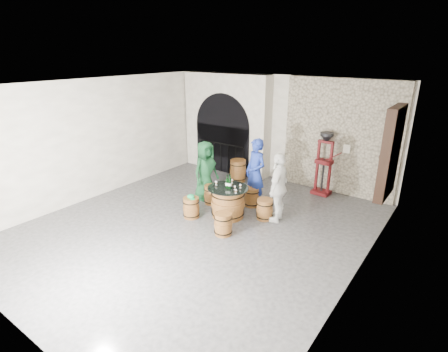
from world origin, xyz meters
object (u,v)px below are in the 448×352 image
Objects in this scene: side_barrel at (238,171)px; barrel_stool_far at (252,197)px; person_green at (206,171)px; barrel_stool_left at (212,194)px; barrel_stool_near_right at (223,224)px; barrel_table at (228,202)px; wine_bottle_left at (227,183)px; wine_bottle_center at (230,183)px; wine_bottle_right at (230,182)px; corking_press at (324,159)px; person_blue at (256,173)px; barrel_stool_near_left at (191,208)px; person_white at (279,187)px; barrel_stool_right at (265,209)px.

barrel_stool_far is at bearing -44.89° from side_barrel.
barrel_stool_left is at bearing -108.76° from person_green.
barrel_stool_near_right is (1.24, -1.17, 0.00)m from barrel_stool_left.
barrel_table is 0.52m from wine_bottle_left.
wine_bottle_center is 0.09m from wine_bottle_right.
barrel_table is at bearing -111.18° from corking_press.
barrel_table is at bearing -77.64° from person_blue.
barrel_stool_far is at bearing 27.88° from barrel_stool_left.
wine_bottle_center reaches higher than side_barrel.
barrel_stool_left is 1.00× the size of barrel_stool_near_right.
side_barrel is (-1.32, 1.32, 0.09)m from barrel_stool_far.
side_barrel is (-0.38, 1.82, 0.09)m from barrel_stool_left.
corking_press is at bearing 77.60° from person_blue.
wine_bottle_center is (-0.37, 0.77, 0.64)m from barrel_stool_near_right.
barrel_stool_near_right is at bearing -11.41° from barrel_stool_near_left.
barrel_stool_far is 1.13m from wine_bottle_left.
person_blue is 2.61× the size of side_barrel.
wine_bottle_left is (-1.07, -0.58, 0.06)m from person_white.
corking_press is at bearing 12.33° from side_barrel.
person_white is at bearing 27.50° from barrel_table.
corking_press is (1.30, 2.69, 0.14)m from wine_bottle_right.
person_blue is 1.05m from wine_bottle_left.
barrel_stool_left and barrel_stool_near_right have the same top height.
person_blue reaches higher than corking_press.
wine_bottle_right is (0.02, 0.09, 0.00)m from wine_bottle_left.
wine_bottle_left is (-0.01, -0.03, 0.52)m from barrel_table.
barrel_table is 1.28m from person_white.
barrel_stool_near_left is 1.58× the size of wine_bottle_left.
barrel_stool_near_right is at bearing -63.77° from wine_bottle_right.
person_green is (-0.42, 1.09, 0.56)m from barrel_stool_near_left.
barrel_stool_far is at bearing -77.64° from person_blue.
wine_bottle_center is (0.07, 0.01, 0.00)m from wine_bottle_left.
side_barrel reaches higher than barrel_stool_near_left.
wine_bottle_right is (-0.78, -0.35, 0.64)m from barrel_stool_right.
corking_press reaches higher than barrel_table.
barrel_stool_near_left is 0.29× the size of corking_press.
barrel_stool_right is 1.12m from wine_bottle_left.
wine_bottle_center reaches higher than barrel_stool_left.
person_white is at bearing 27.50° from barrel_stool_right.
wine_bottle_left reaches higher than barrel_stool_right.
person_blue reaches higher than wine_bottle_right.
barrel_table is at bearing -108.76° from person_green.
barrel_stool_right is at bearing 24.20° from wine_bottle_right.
person_white is (0.90, -0.46, -0.05)m from person_blue.
side_barrel is at bearing 119.30° from wine_bottle_center.
person_green is 0.97× the size of person_white.
barrel_stool_far is at bearing 59.80° from barrel_stool_near_left.
barrel_table is 0.91m from barrel_stool_near_left.
wine_bottle_right is 2.52m from side_barrel.
barrel_table reaches higher than barrel_stool_near_left.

